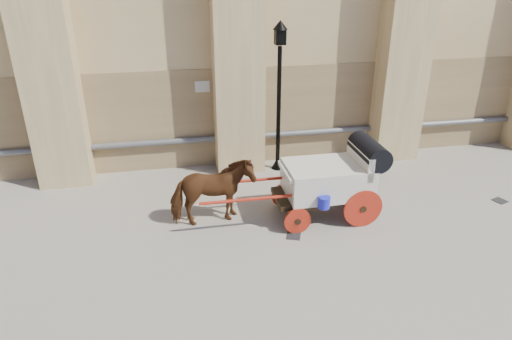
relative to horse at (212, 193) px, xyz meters
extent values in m
plane|color=slate|center=(2.15, -0.51, -0.82)|extent=(90.00, 90.00, 0.00)
cube|color=#9B7D54|center=(4.15, 3.64, 0.68)|extent=(44.00, 0.35, 3.00)
cylinder|color=#59595B|center=(4.15, 3.37, 0.08)|extent=(42.00, 0.18, 0.18)
cube|color=beige|center=(0.15, 3.46, 1.68)|extent=(0.42, 0.04, 0.32)
imported|color=#5D2F16|center=(0.00, 0.00, 0.00)|extent=(2.05, 1.13, 1.65)
cube|color=black|center=(2.67, -0.17, -0.24)|extent=(2.34, 1.07, 0.13)
cube|color=beige|center=(2.78, -0.17, 0.19)|extent=(2.02, 1.33, 0.74)
cube|color=beige|center=(3.58, -0.17, 0.61)|extent=(0.16, 1.33, 0.59)
cube|color=beige|center=(1.88, -0.17, 0.45)|extent=(0.37, 1.17, 0.11)
cylinder|color=black|center=(3.79, -0.17, 0.83)|extent=(0.60, 1.33, 0.60)
cylinder|color=#A82211|center=(3.47, -0.83, -0.34)|extent=(0.96, 0.06, 0.96)
cylinder|color=#A82211|center=(3.47, 0.49, -0.34)|extent=(0.96, 0.06, 0.96)
cylinder|color=#A82211|center=(1.88, -0.83, -0.50)|extent=(0.64, 0.06, 0.64)
cylinder|color=#A82211|center=(1.88, 0.49, -0.50)|extent=(0.64, 0.06, 0.64)
cylinder|color=#A82211|center=(0.92, -0.65, 0.08)|extent=(2.55, 0.08, 0.07)
cylinder|color=#A82211|center=(0.92, 0.31, 0.08)|extent=(2.55, 0.08, 0.07)
cylinder|color=#1D22CA|center=(2.46, -0.91, -0.03)|extent=(0.28, 0.28, 0.28)
cylinder|color=black|center=(2.28, 2.83, 1.02)|extent=(0.12, 0.12, 3.68)
cone|color=black|center=(2.28, 2.83, -0.64)|extent=(0.37, 0.37, 0.37)
cube|color=black|center=(2.28, 2.83, 3.12)|extent=(0.29, 0.29, 0.43)
cone|color=black|center=(2.28, 2.83, 3.42)|extent=(0.41, 0.41, 0.25)
cube|color=black|center=(1.76, -0.96, -0.82)|extent=(0.42, 0.42, 0.01)
cube|color=black|center=(7.60, -0.36, -0.82)|extent=(0.41, 0.41, 0.01)
camera|label=1|loc=(-0.82, -9.58, 4.98)|focal=32.00mm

